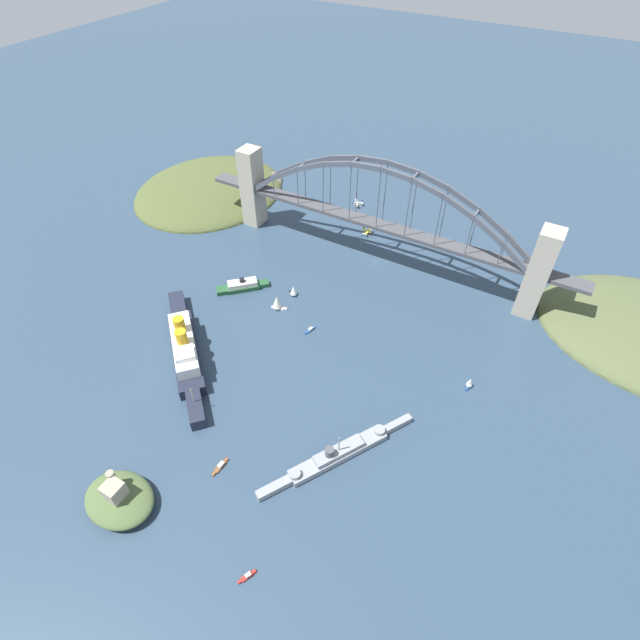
% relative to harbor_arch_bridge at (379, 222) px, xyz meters
% --- Properties ---
extents(ground_plane, '(1400.00, 1400.00, 0.00)m').
position_rel_harbor_arch_bridge_xyz_m(ground_plane, '(0.00, -0.00, -32.00)').
color(ground_plane, '#2D4256').
extents(harbor_arch_bridge, '(266.12, 14.53, 73.37)m').
position_rel_harbor_arch_bridge_xyz_m(harbor_arch_bridge, '(0.00, 0.00, 0.00)').
color(harbor_arch_bridge, '#ADA38E').
rests_on(harbor_arch_bridge, ground).
extents(headland_east_shore, '(117.83, 131.39, 21.99)m').
position_rel_harbor_arch_bridge_xyz_m(headland_east_shore, '(162.28, -20.79, -32.00)').
color(headland_east_shore, '#4C562D').
rests_on(headland_east_shore, ground).
extents(ocean_liner, '(82.21, 75.54, 22.51)m').
position_rel_harbor_arch_bridge_xyz_m(ocean_liner, '(55.51, 134.94, -25.43)').
color(ocean_liner, '#1E2333').
rests_on(ocean_liner, ground).
extents(naval_cruiser, '(46.28, 75.22, 16.09)m').
position_rel_harbor_arch_bridge_xyz_m(naval_cruiser, '(-49.96, 149.34, -29.36)').
color(naval_cruiser, gray).
rests_on(naval_cruiser, ground).
extents(harbor_ferry_steamer, '(29.11, 28.71, 8.55)m').
position_rel_harbor_arch_bridge_xyz_m(harbor_ferry_steamer, '(63.23, 70.91, -29.32)').
color(harbor_ferry_steamer, '#23512D').
rests_on(harbor_ferry_steamer, ground).
extents(fort_island_mid_harbor, '(32.85, 25.80, 17.23)m').
position_rel_harbor_arch_bridge_xyz_m(fort_island_mid_harbor, '(21.94, 216.95, -27.26)').
color(fort_island_mid_harbor, '#4C6038').
rests_on(fort_island_mid_harbor, ground).
extents(seaplane_taxiing_near_bridge, '(7.90, 9.45, 4.79)m').
position_rel_harbor_arch_bridge_xyz_m(seaplane_taxiing_near_bridge, '(19.60, -27.75, -30.08)').
color(seaplane_taxiing_near_bridge, '#B7B7B2').
rests_on(seaplane_taxiing_near_bridge, ground).
extents(seaplane_second_in_formation, '(8.97, 9.87, 4.97)m').
position_rel_harbor_arch_bridge_xyz_m(seaplane_second_in_formation, '(44.66, -60.53, -29.86)').
color(seaplane_second_in_formation, '#B7B7B2').
rests_on(seaplane_second_in_formation, ground).
extents(small_boat_0, '(4.40, 7.88, 2.02)m').
position_rel_harbor_arch_bridge_xyz_m(small_boat_0, '(-44.30, 214.03, -31.26)').
color(small_boat_0, '#B2231E').
rests_on(small_boat_0, ground).
extents(small_boat_1, '(7.63, 5.87, 8.07)m').
position_rel_harbor_arch_bridge_xyz_m(small_boat_1, '(30.77, 59.34, -28.20)').
color(small_boat_1, black).
rests_on(small_boat_1, ground).
extents(small_boat_2, '(3.46, 8.64, 1.93)m').
position_rel_harbor_arch_bridge_xyz_m(small_boat_2, '(4.66, 82.24, -31.32)').
color(small_boat_2, '#234C8C').
rests_on(small_boat_2, ground).
extents(small_boat_3, '(2.69, 10.88, 1.95)m').
position_rel_harbor_arch_bridge_xyz_m(small_boat_3, '(-4.88, 181.09, -31.30)').
color(small_boat_3, brown).
rests_on(small_boat_3, ground).
extents(small_boat_4, '(10.11, 7.09, 11.55)m').
position_rel_harbor_arch_bridge_xyz_m(small_boat_4, '(32.69, 75.43, -26.68)').
color(small_boat_4, silver).
rests_on(small_boat_4, ground).
extents(small_boat_5, '(3.68, 6.23, 7.66)m').
position_rel_harbor_arch_bridge_xyz_m(small_boat_5, '(-91.29, 76.46, -28.37)').
color(small_boat_5, '#234C8C').
rests_on(small_boat_5, ground).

